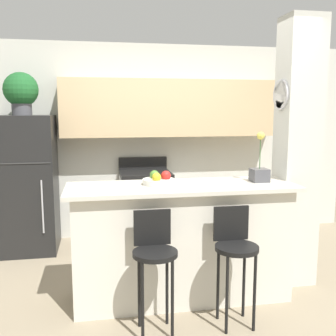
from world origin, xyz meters
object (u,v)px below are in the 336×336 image
Objects in this scene: bar_stool_right at (235,249)px; orchid_vase at (260,171)px; stove_range at (146,206)px; fruit_bowl at (159,180)px; bar_stool_left at (154,254)px; refrigerator at (26,184)px; potted_plant_on_fridge at (21,92)px.

bar_stool_right is 2.05× the size of orchid_vase.
stove_range is 1.68m from fruit_bowl.
bar_stool_right is 0.85m from orchid_vase.
bar_stool_left and bar_stool_right have the same top height.
potted_plant_on_fridge reaches higher than refrigerator.
bar_stool_left is 0.64m from bar_stool_right.
orchid_vase is 1.61× the size of fruit_bowl.
refrigerator is at bearing 146.54° from orchid_vase.
bar_stool_left is at bearing -153.49° from orchid_vase.
refrigerator is 1.75× the size of bar_stool_left.
potted_plant_on_fridge is (-1.45, -0.06, 1.44)m from stove_range.
stove_range reaches higher than bar_stool_left.
fruit_bowl reaches higher than stove_range.
fruit_bowl reaches higher than bar_stool_right.
bar_stool_left is 1.00× the size of bar_stool_right.
refrigerator is 2.05m from fruit_bowl.
orchid_vase reaches higher than bar_stool_right.
potted_plant_on_fridge is at bearing 146.54° from orchid_vase.
orchid_vase is at bearing -33.46° from potted_plant_on_fridge.
orchid_vase is (2.30, -1.52, 0.33)m from refrigerator.
fruit_bowl is (0.12, 0.55, 0.47)m from bar_stool_left.
stove_range is at bearing 2.34° from refrigerator.
potted_plant_on_fridge reaches higher than bar_stool_left.
bar_stool_left is 2.05× the size of orchid_vase.
stove_range is 1.92m from orchid_vase.
bar_stool_right is at bearing -78.18° from stove_range.
fruit_bowl is (1.37, -1.50, 0.27)m from refrigerator.
refrigerator is 2.41m from bar_stool_left.
bar_stool_left is at bearing -102.81° from fruit_bowl.
potted_plant_on_fridge is at bearing 132.48° from fruit_bowl.
refrigerator reaches higher than orchid_vase.
stove_range reaches higher than bar_stool_right.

